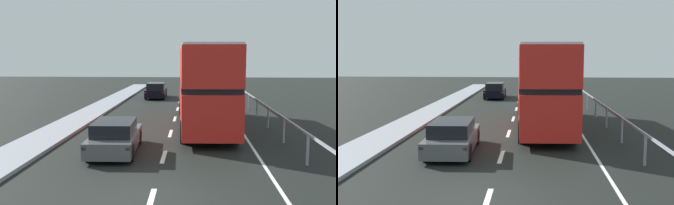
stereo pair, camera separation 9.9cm
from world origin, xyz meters
TOP-DOWN VIEW (x-y plane):
  - ground_plane at (0.00, 0.00)m, footprint 73.74×120.00m
  - lane_paint_markings at (2.28, 8.99)m, footprint 3.74×46.00m
  - bridge_side_railing at (5.10, 9.00)m, footprint 0.10×42.00m
  - double_decker_bus_red at (1.67, 10.94)m, footprint 2.95×11.18m
  - hatchback_car_near at (-1.97, 5.14)m, footprint 1.90×4.21m
  - sedan_car_ahead at (-2.26, 24.94)m, footprint 1.81×4.45m

SIDE VIEW (x-z plane):
  - ground_plane at x=0.00m, z-range -0.10..0.00m
  - lane_paint_markings at x=2.28m, z-range 0.00..0.01m
  - hatchback_car_near at x=-1.97m, z-range -0.02..1.27m
  - sedan_car_ahead at x=-2.26m, z-range -0.03..1.38m
  - bridge_side_railing at x=5.10m, z-range 0.35..1.50m
  - double_decker_bus_red at x=1.67m, z-range 0.15..4.51m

